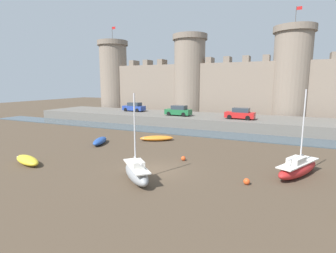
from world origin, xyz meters
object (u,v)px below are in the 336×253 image
object	(u,v)px
car_quay_west	(178,111)
car_quay_centre_west	(240,114)
rowboat_midflat_left	(27,160)
mooring_buoy_off_centre	(183,158)
mooring_buoy_near_channel	(247,181)
sailboat_foreground_centre	(298,168)
car_quay_centre_east	(134,107)
sailboat_foreground_right	(136,172)
rowboat_foreground_left	(100,141)
rowboat_midflat_right	(157,138)

from	to	relation	value
car_quay_west	car_quay_centre_west	xyz separation A→B (m)	(9.57, -0.04, 0.00)
rowboat_midflat_left	car_quay_centre_west	distance (m)	27.43
mooring_buoy_off_centre	car_quay_centre_west	distance (m)	17.98
mooring_buoy_near_channel	car_quay_west	world-z (taller)	car_quay_west
sailboat_foreground_centre	car_quay_centre_east	bearing A→B (deg)	142.39
sailboat_foreground_right	car_quay_centre_west	bearing A→B (deg)	83.27
rowboat_foreground_left	mooring_buoy_off_centre	world-z (taller)	rowboat_foreground_left
sailboat_foreground_right	mooring_buoy_near_channel	world-z (taller)	sailboat_foreground_right
mooring_buoy_off_centre	sailboat_foreground_centre	bearing A→B (deg)	-0.35
rowboat_midflat_left	rowboat_midflat_right	bearing A→B (deg)	66.27
car_quay_centre_west	car_quay_centre_east	bearing A→B (deg)	172.24
mooring_buoy_near_channel	rowboat_midflat_left	bearing A→B (deg)	-169.81
sailboat_foreground_centre	sailboat_foreground_right	xyz separation A→B (m)	(-9.93, -5.77, 0.05)
sailboat_foreground_centre	car_quay_centre_west	xyz separation A→B (m)	(-7.15, 17.83, 1.69)
car_quay_west	mooring_buoy_off_centre	bearing A→B (deg)	-66.10
car_quay_centre_west	car_quay_west	bearing A→B (deg)	179.75
car_quay_west	rowboat_midflat_left	bearing A→B (deg)	-97.89
rowboat_midflat_right	car_quay_centre_east	world-z (taller)	car_quay_centre_east
sailboat_foreground_centre	car_quay_west	xyz separation A→B (m)	(-16.72, 17.88, 1.69)
mooring_buoy_near_channel	car_quay_centre_east	bearing A→B (deg)	134.77
rowboat_midflat_right	car_quay_west	distance (m)	12.04
sailboat_foreground_right	car_quay_centre_west	size ratio (longest dim) A/B	1.42
mooring_buoy_near_channel	car_quay_centre_west	size ratio (longest dim) A/B	0.10
rowboat_foreground_left	car_quay_centre_east	xyz separation A→B (m)	(-7.19, 18.47, 1.93)
sailboat_foreground_right	mooring_buoy_off_centre	world-z (taller)	sailboat_foreground_right
mooring_buoy_off_centre	car_quay_west	xyz separation A→B (m)	(-7.90, 17.82, 2.09)
mooring_buoy_off_centre	car_quay_centre_west	world-z (taller)	car_quay_centre_west
rowboat_midflat_left	mooring_buoy_off_centre	xyz separation A→B (m)	(11.25, 6.34, -0.16)
mooring_buoy_near_channel	mooring_buoy_off_centre	xyz separation A→B (m)	(-5.76, 3.28, -0.02)
car_quay_west	car_quay_centre_east	xyz separation A→B (m)	(-9.87, 2.61, 0.00)
car_quay_centre_west	rowboat_midflat_right	bearing A→B (deg)	-122.54
rowboat_midflat_left	sailboat_foreground_centre	size ratio (longest dim) A/B	0.59
rowboat_foreground_left	rowboat_midflat_right	bearing A→B (deg)	40.92
rowboat_midflat_left	car_quay_centre_west	size ratio (longest dim) A/B	0.87
rowboat_foreground_left	mooring_buoy_near_channel	bearing A→B (deg)	-17.79
sailboat_foreground_centre	car_quay_centre_west	bearing A→B (deg)	111.85
rowboat_foreground_left	rowboat_midflat_right	xyz separation A→B (m)	(4.82, 4.18, -0.06)
mooring_buoy_near_channel	car_quay_centre_east	size ratio (longest dim) A/B	0.10
rowboat_foreground_left	car_quay_centre_east	bearing A→B (deg)	111.26
sailboat_foreground_right	car_quay_centre_east	distance (m)	31.13
car_quay_centre_west	sailboat_foreground_centre	bearing A→B (deg)	-68.15
sailboat_foreground_right	car_quay_west	xyz separation A→B (m)	(-6.78, 23.64, 1.63)
mooring_buoy_near_channel	car_quay_west	xyz separation A→B (m)	(-13.65, 21.11, 2.07)
sailboat_foreground_right	car_quay_centre_east	xyz separation A→B (m)	(-16.65, 26.25, 1.63)
rowboat_midflat_right	sailboat_foreground_centre	xyz separation A→B (m)	(14.58, -6.19, 0.30)
sailboat_foreground_right	car_quay_centre_east	bearing A→B (deg)	122.39
rowboat_midflat_right	car_quay_centre_west	bearing A→B (deg)	57.46
rowboat_midflat_right	car_quay_centre_east	xyz separation A→B (m)	(-12.01, 14.29, 1.99)
mooring_buoy_off_centre	car_quay_centre_east	bearing A→B (deg)	131.02
rowboat_midflat_left	rowboat_foreground_left	bearing A→B (deg)	85.42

